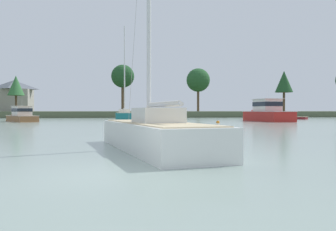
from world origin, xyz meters
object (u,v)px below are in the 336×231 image
at_px(mooring_buoy_green, 285,118).
at_px(mooring_buoy_orange, 218,122).
at_px(cruiser_red, 264,116).
at_px(dinghy_maroon, 296,118).
at_px(cruiser_wood, 20,118).
at_px(sailboat_white, 154,142).
at_px(dinghy_black, 17,118).
at_px(sailboat_teal, 124,118).

height_order(mooring_buoy_green, mooring_buoy_orange, mooring_buoy_green).
xyz_separation_m(cruiser_red, dinghy_maroon, (10.12, 9.83, -0.60)).
relative_size(cruiser_wood, mooring_buoy_green, 16.72).
relative_size(sailboat_white, mooring_buoy_orange, 30.22).
bearing_deg(sailboat_white, cruiser_red, 60.74).
bearing_deg(dinghy_maroon, mooring_buoy_orange, -139.33).
bearing_deg(dinghy_black, mooring_buoy_green, -4.24).
height_order(cruiser_wood, mooring_buoy_green, cruiser_wood).
distance_m(sailboat_white, dinghy_maroon, 54.94).
height_order(sailboat_white, mooring_buoy_orange, sailboat_white).
bearing_deg(dinghy_maroon, sailboat_teal, -178.52).
bearing_deg(dinghy_maroon, cruiser_wood, -171.26).
bearing_deg(dinghy_maroon, dinghy_black, 167.04).
xyz_separation_m(cruiser_wood, sailboat_white, (14.61, -38.93, -0.24)).
relative_size(sailboat_white, sailboat_teal, 0.88).
height_order(dinghy_maroon, mooring_buoy_orange, dinghy_maroon).
xyz_separation_m(dinghy_maroon, mooring_buoy_green, (1.74, 7.69, -0.09)).
bearing_deg(mooring_buoy_orange, sailboat_teal, 125.50).
height_order(dinghy_black, sailboat_white, sailboat_white).
relative_size(cruiser_red, cruiser_wood, 1.40).
relative_size(sailboat_teal, mooring_buoy_orange, 34.46).
height_order(cruiser_red, mooring_buoy_green, cruiser_red).
bearing_deg(sailboat_white, dinghy_maroon, 56.53).
relative_size(cruiser_wood, sailboat_white, 0.57).
distance_m(sailboat_teal, mooring_buoy_green, 33.09).
distance_m(cruiser_wood, sailboat_white, 41.58).
xyz_separation_m(dinghy_black, cruiser_red, (39.97, -21.36, 0.63)).
distance_m(mooring_buoy_green, mooring_buoy_orange, 31.86).
distance_m(dinghy_black, cruiser_red, 45.32).
bearing_deg(sailboat_teal, sailboat_white, -90.06).
height_order(cruiser_red, cruiser_wood, cruiser_red).
xyz_separation_m(cruiser_wood, sailboat_teal, (14.66, 6.12, -0.21)).
relative_size(cruiser_wood, sailboat_teal, 0.50).
relative_size(cruiser_wood, dinghy_maroon, 1.95).
height_order(dinghy_black, cruiser_red, cruiser_red).
relative_size(sailboat_white, mooring_buoy_green, 29.56).
xyz_separation_m(dinghy_maroon, mooring_buoy_orange, (-19.10, -16.41, -0.09)).
bearing_deg(sailboat_teal, cruiser_wood, -157.35).
relative_size(dinghy_black, dinghy_maroon, 0.82).
xyz_separation_m(sailboat_white, mooring_buoy_green, (32.03, 53.52, -0.22)).
bearing_deg(mooring_buoy_green, mooring_buoy_orange, -130.85).
bearing_deg(dinghy_maroon, cruiser_red, -135.85).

